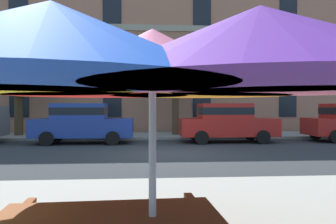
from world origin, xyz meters
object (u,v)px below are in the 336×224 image
Objects in this scene: street_tree_left at (17,69)px; patio_umbrella at (152,65)px; sedan_red at (226,122)px; sedan_blue at (82,122)px; street_tree_middle at (176,70)px.

patio_umbrella is at bearing -67.32° from street_tree_left.
street_tree_left is 17.07m from patio_umbrella.
sedan_red is 0.86× the size of street_tree_left.
sedan_blue is at bearing 180.00° from sedan_red.
street_tree_left is at bearing 142.12° from sedan_blue.
street_tree_left reaches higher than patio_umbrella.
patio_umbrella is at bearing -106.68° from sedan_red.
street_tree_middle is (8.34, 0.09, 0.01)m from street_tree_left.
sedan_red is 0.84× the size of street_tree_middle.
sedan_red is (6.53, 0.00, 0.00)m from sedan_blue.
patio_umbrella reaches higher than sedan_blue.
street_tree_middle is at bearing 34.21° from sedan_blue.
sedan_blue is 1.08× the size of patio_umbrella.
sedan_blue is 13.03m from patio_umbrella.
sedan_blue is 1.00× the size of sedan_red.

